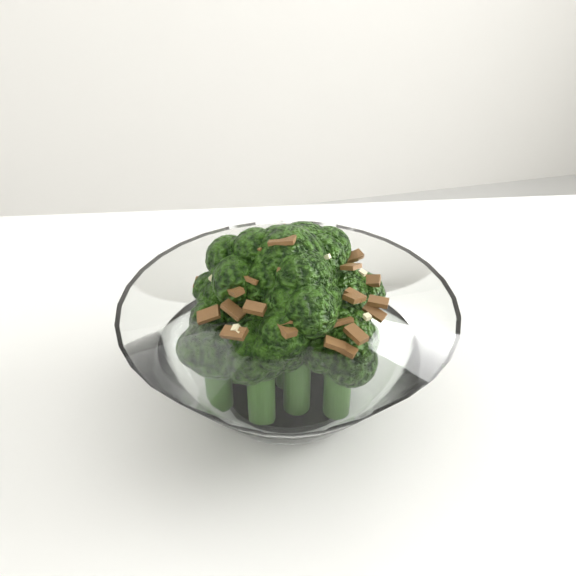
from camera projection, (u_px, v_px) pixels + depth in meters
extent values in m
cube|color=white|center=(346.00, 539.00, 0.38)|extent=(1.31, 0.97, 0.04)
cylinder|color=white|center=(288.00, 391.00, 0.46)|extent=(0.09, 0.09, 0.01)
cylinder|color=#295315|center=(337.00, 325.00, 0.47)|extent=(0.02, 0.02, 0.04)
sphere|color=#234A0D|center=(339.00, 290.00, 0.45)|extent=(0.04, 0.04, 0.04)
cylinder|color=#295315|center=(338.00, 382.00, 0.41)|extent=(0.02, 0.02, 0.05)
sphere|color=#234A0D|center=(340.00, 338.00, 0.39)|extent=(0.04, 0.04, 0.04)
cylinder|color=#295315|center=(261.00, 391.00, 0.41)|extent=(0.02, 0.02, 0.05)
sphere|color=#234A0D|center=(260.00, 348.00, 0.39)|extent=(0.04, 0.04, 0.04)
cylinder|color=#295315|center=(302.00, 319.00, 0.45)|extent=(0.02, 0.02, 0.08)
sphere|color=#234A0D|center=(303.00, 257.00, 0.42)|extent=(0.05, 0.05, 0.05)
cylinder|color=#295315|center=(297.00, 367.00, 0.41)|extent=(0.02, 0.02, 0.07)
sphere|color=#234A0D|center=(298.00, 307.00, 0.38)|extent=(0.05, 0.05, 0.05)
cylinder|color=#295315|center=(234.00, 347.00, 0.44)|extent=(0.02, 0.02, 0.05)
sphere|color=#234A0D|center=(231.00, 301.00, 0.42)|extent=(0.05, 0.05, 0.05)
cylinder|color=#295315|center=(280.00, 319.00, 0.48)|extent=(0.02, 0.02, 0.04)
sphere|color=#234A0D|center=(280.00, 284.00, 0.46)|extent=(0.04, 0.04, 0.04)
cylinder|color=#295315|center=(219.00, 382.00, 0.42)|extent=(0.02, 0.02, 0.04)
sphere|color=#234A0D|center=(216.00, 346.00, 0.41)|extent=(0.04, 0.04, 0.04)
cylinder|color=#295315|center=(256.00, 336.00, 0.43)|extent=(0.02, 0.02, 0.07)
sphere|color=#234A0D|center=(254.00, 275.00, 0.41)|extent=(0.05, 0.05, 0.05)
cylinder|color=#295315|center=(288.00, 335.00, 0.43)|extent=(0.02, 0.02, 0.08)
sphere|color=#234A0D|center=(288.00, 266.00, 0.40)|extent=(0.05, 0.05, 0.05)
cylinder|color=#295315|center=(337.00, 343.00, 0.44)|extent=(0.02, 0.02, 0.06)
sphere|color=#234A0D|center=(339.00, 296.00, 0.42)|extent=(0.04, 0.04, 0.04)
cube|color=brown|center=(252.00, 279.00, 0.38)|extent=(0.01, 0.01, 0.00)
cube|color=brown|center=(261.00, 245.00, 0.44)|extent=(0.01, 0.01, 0.01)
cube|color=brown|center=(296.00, 270.00, 0.38)|extent=(0.01, 0.01, 0.01)
cube|color=brown|center=(378.00, 302.00, 0.39)|extent=(0.02, 0.01, 0.00)
cube|color=brown|center=(354.00, 256.00, 0.43)|extent=(0.01, 0.01, 0.01)
cube|color=brown|center=(235.00, 291.00, 0.38)|extent=(0.01, 0.02, 0.01)
cube|color=brown|center=(255.00, 308.00, 0.37)|extent=(0.01, 0.01, 0.01)
cube|color=brown|center=(341.00, 321.00, 0.37)|extent=(0.01, 0.01, 0.01)
cube|color=brown|center=(241.00, 258.00, 0.40)|extent=(0.01, 0.01, 0.01)
cube|color=brown|center=(348.00, 258.00, 0.42)|extent=(0.01, 0.01, 0.01)
cube|color=brown|center=(282.00, 241.00, 0.38)|extent=(0.02, 0.01, 0.01)
cube|color=brown|center=(356.00, 334.00, 0.37)|extent=(0.01, 0.02, 0.01)
cube|color=brown|center=(240.00, 272.00, 0.39)|extent=(0.02, 0.01, 0.01)
cube|color=brown|center=(285.00, 328.00, 0.36)|extent=(0.01, 0.02, 0.01)
cube|color=brown|center=(295.00, 242.00, 0.43)|extent=(0.01, 0.02, 0.01)
cube|color=brown|center=(272.00, 239.00, 0.39)|extent=(0.01, 0.01, 0.01)
cube|color=brown|center=(233.00, 310.00, 0.38)|extent=(0.01, 0.02, 0.01)
cube|color=brown|center=(265.00, 240.00, 0.39)|extent=(0.01, 0.01, 0.01)
cube|color=brown|center=(294.00, 232.00, 0.40)|extent=(0.02, 0.01, 0.01)
cube|color=brown|center=(369.00, 281.00, 0.41)|extent=(0.02, 0.01, 0.01)
cube|color=brown|center=(260.00, 248.00, 0.38)|extent=(0.01, 0.01, 0.01)
cube|color=brown|center=(305.00, 295.00, 0.37)|extent=(0.01, 0.01, 0.01)
cube|color=brown|center=(354.00, 298.00, 0.38)|extent=(0.02, 0.01, 0.01)
cube|color=brown|center=(323.00, 305.00, 0.37)|extent=(0.01, 0.02, 0.01)
cube|color=brown|center=(200.00, 283.00, 0.42)|extent=(0.01, 0.01, 0.00)
cube|color=brown|center=(347.00, 350.00, 0.37)|extent=(0.01, 0.01, 0.01)
cube|color=brown|center=(374.00, 312.00, 0.39)|extent=(0.01, 0.01, 0.01)
cube|color=brown|center=(209.00, 315.00, 0.39)|extent=(0.01, 0.01, 0.01)
cube|color=brown|center=(355.00, 295.00, 0.39)|extent=(0.01, 0.01, 0.01)
cube|color=brown|center=(225.00, 257.00, 0.44)|extent=(0.01, 0.01, 0.00)
cube|color=brown|center=(287.00, 234.00, 0.42)|extent=(0.01, 0.02, 0.01)
cube|color=brown|center=(234.00, 333.00, 0.37)|extent=(0.02, 0.02, 0.01)
cube|color=brown|center=(259.00, 250.00, 0.45)|extent=(0.01, 0.01, 0.01)
cube|color=brown|center=(233.00, 260.00, 0.41)|extent=(0.02, 0.01, 0.01)
cube|color=brown|center=(335.00, 344.00, 0.36)|extent=(0.01, 0.01, 0.01)
cube|color=brown|center=(230.00, 276.00, 0.40)|extent=(0.01, 0.01, 0.01)
cube|color=brown|center=(288.00, 272.00, 0.37)|extent=(0.01, 0.01, 0.01)
cube|color=brown|center=(351.00, 267.00, 0.40)|extent=(0.02, 0.02, 0.01)
cube|color=brown|center=(245.00, 276.00, 0.39)|extent=(0.01, 0.01, 0.01)
cube|color=brown|center=(284.00, 320.00, 0.37)|extent=(0.01, 0.02, 0.01)
cube|color=brown|center=(295.00, 232.00, 0.40)|extent=(0.01, 0.01, 0.01)
cube|color=beige|center=(213.00, 278.00, 0.40)|extent=(0.01, 0.01, 0.01)
cube|color=beige|center=(239.00, 333.00, 0.37)|extent=(0.01, 0.01, 0.01)
cube|color=beige|center=(355.00, 299.00, 0.39)|extent=(0.01, 0.01, 0.00)
cube|color=beige|center=(287.00, 238.00, 0.42)|extent=(0.00, 0.00, 0.00)
cube|color=beige|center=(275.00, 241.00, 0.43)|extent=(0.01, 0.01, 0.00)
cube|color=beige|center=(259.00, 244.00, 0.42)|extent=(0.01, 0.01, 0.01)
cube|color=beige|center=(318.00, 242.00, 0.40)|extent=(0.01, 0.01, 0.00)
cube|color=beige|center=(238.00, 248.00, 0.42)|extent=(0.01, 0.01, 0.00)
cube|color=beige|center=(337.00, 251.00, 0.44)|extent=(0.00, 0.01, 0.00)
cube|color=beige|center=(362.00, 273.00, 0.41)|extent=(0.01, 0.01, 0.00)
cube|color=beige|center=(273.00, 243.00, 0.38)|extent=(0.01, 0.01, 0.00)
cube|color=beige|center=(327.00, 257.00, 0.39)|extent=(0.01, 0.01, 0.01)
cube|color=beige|center=(301.00, 231.00, 0.40)|extent=(0.01, 0.01, 0.00)
cube|color=beige|center=(262.00, 240.00, 0.40)|extent=(0.01, 0.01, 0.00)
cube|color=beige|center=(258.00, 239.00, 0.40)|extent=(0.00, 0.00, 0.00)
cube|color=beige|center=(230.00, 258.00, 0.42)|extent=(0.00, 0.00, 0.00)
cube|color=beige|center=(367.00, 317.00, 0.38)|extent=(0.00, 0.01, 0.00)
cube|color=beige|center=(340.00, 259.00, 0.41)|extent=(0.00, 0.00, 0.00)
cube|color=beige|center=(286.00, 234.00, 0.39)|extent=(0.00, 0.00, 0.00)
cube|color=beige|center=(297.00, 240.00, 0.44)|extent=(0.01, 0.01, 0.00)
cube|color=beige|center=(300.00, 232.00, 0.40)|extent=(0.01, 0.01, 0.01)
cube|color=beige|center=(228.00, 256.00, 0.42)|extent=(0.00, 0.00, 0.00)
cube|color=beige|center=(244.00, 252.00, 0.44)|extent=(0.01, 0.01, 0.01)
cube|color=beige|center=(236.00, 328.00, 0.37)|extent=(0.01, 0.01, 0.01)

